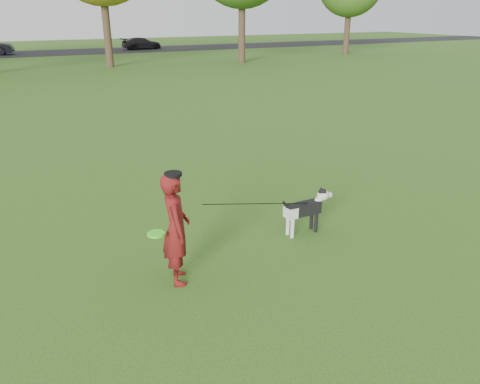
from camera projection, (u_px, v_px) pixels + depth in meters
ground at (246, 252)px, 7.20m from camera, size 120.00×120.00×0.00m
road at (28, 54)px, 40.29m from camera, size 120.00×7.00×0.02m
man at (176, 229)px, 6.18m from camera, size 0.49×0.64×1.55m
dog at (307, 207)px, 7.69m from camera, size 0.98×0.20×0.75m
car_right at (142, 43)px, 44.42m from camera, size 3.89×1.93×1.09m
man_held_items at (264, 204)px, 6.95m from camera, size 2.96×0.60×1.06m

